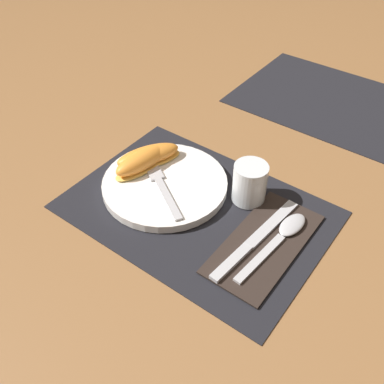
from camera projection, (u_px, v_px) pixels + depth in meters
ground_plane at (197, 210)px, 0.82m from camera, size 3.00×3.00×0.00m
placemat at (197, 209)px, 0.82m from camera, size 0.46×0.32×0.00m
placemat_far at (335, 102)px, 1.09m from camera, size 0.46×0.32×0.00m
plate at (165, 184)px, 0.85m from camera, size 0.24×0.24×0.02m
juice_glass at (249, 185)px, 0.81m from camera, size 0.06×0.06×0.08m
napkin at (264, 244)px, 0.75m from camera, size 0.11×0.23×0.00m
knife at (254, 240)px, 0.75m from camera, size 0.04×0.23×0.01m
spoon at (284, 233)px, 0.76m from camera, size 0.04×0.19×0.01m
fork at (159, 182)px, 0.84m from camera, size 0.17×0.11×0.00m
citrus_wedge_0 at (148, 156)px, 0.88m from camera, size 0.10×0.14×0.03m
citrus_wedge_1 at (142, 161)px, 0.86m from camera, size 0.07×0.13×0.04m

